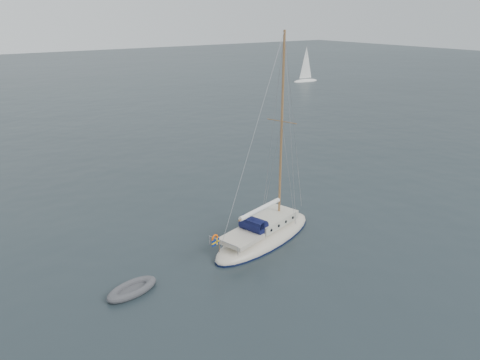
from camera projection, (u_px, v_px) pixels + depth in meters
ground at (270, 236)px, 28.76m from camera, size 300.00×300.00×0.00m
sailboat at (265, 225)px, 28.07m from camera, size 8.90×2.67×12.67m
dinghy at (132, 289)px, 22.98m from camera, size 2.78×1.26×0.40m
distant_yacht_b at (306, 65)px, 90.78m from camera, size 5.61×2.99×7.43m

